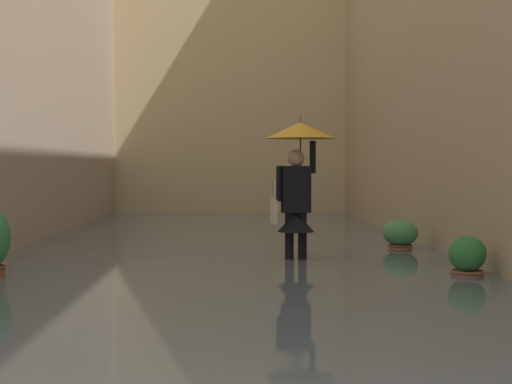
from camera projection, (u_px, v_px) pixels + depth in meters
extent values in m
plane|color=gray|center=(228.00, 263.00, 11.88)|extent=(60.00, 60.00, 0.00)
cube|color=#515B60|center=(228.00, 256.00, 11.87)|extent=(7.05, 24.70, 0.22)
cube|color=tan|center=(231.00, 66.00, 21.97)|extent=(9.85, 1.80, 8.59)
cube|color=black|center=(289.00, 271.00, 10.61)|extent=(0.13, 0.25, 0.10)
cylinder|color=black|center=(289.00, 240.00, 10.59)|extent=(0.13, 0.13, 0.74)
cube|color=black|center=(302.00, 271.00, 10.63)|extent=(0.13, 0.25, 0.10)
cylinder|color=black|center=(302.00, 240.00, 10.62)|extent=(0.13, 0.13, 0.74)
cube|color=black|center=(296.00, 189.00, 10.58)|extent=(0.40, 0.26, 0.63)
cone|color=black|center=(296.00, 221.00, 10.60)|extent=(0.55, 0.55, 0.28)
sphere|color=tan|center=(296.00, 158.00, 10.57)|extent=(0.23, 0.23, 0.23)
cylinder|color=black|center=(313.00, 157.00, 10.60)|extent=(0.09, 0.09, 0.44)
cylinder|color=black|center=(279.00, 184.00, 10.55)|extent=(0.09, 0.09, 0.48)
cylinder|color=black|center=(300.00, 148.00, 10.57)|extent=(0.02, 0.02, 0.48)
cone|color=gold|center=(300.00, 130.00, 10.56)|extent=(0.95, 0.95, 0.22)
cylinder|color=black|center=(300.00, 120.00, 10.56)|extent=(0.01, 0.01, 0.08)
cube|color=beige|center=(274.00, 211.00, 10.53)|extent=(0.09, 0.28, 0.32)
torus|color=beige|center=(274.00, 191.00, 10.52)|extent=(0.05, 0.30, 0.30)
cylinder|color=#9E563D|center=(400.00, 254.00, 11.90)|extent=(0.34, 0.34, 0.26)
torus|color=brown|center=(400.00, 246.00, 11.89)|extent=(0.38, 0.38, 0.04)
ellipsoid|color=#428947|center=(400.00, 233.00, 11.89)|extent=(0.54, 0.54, 0.39)
cylinder|color=#9E563D|center=(467.00, 283.00, 9.01)|extent=(0.35, 0.35, 0.26)
torus|color=brown|center=(467.00, 272.00, 9.01)|extent=(0.39, 0.39, 0.04)
ellipsoid|color=#2D7033|center=(467.00, 254.00, 9.00)|extent=(0.43, 0.43, 0.42)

